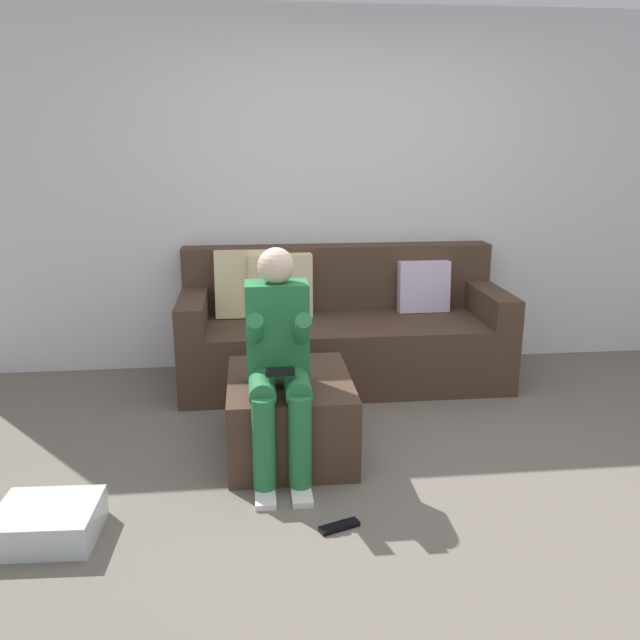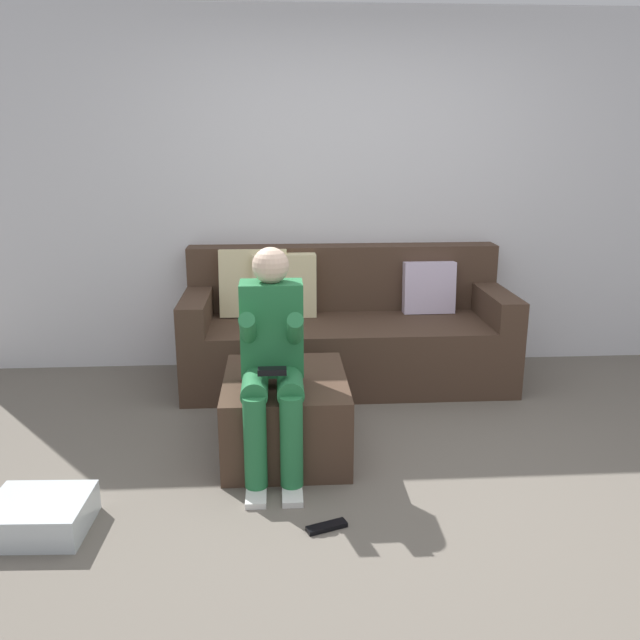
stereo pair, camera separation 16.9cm
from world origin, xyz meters
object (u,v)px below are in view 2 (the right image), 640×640
at_px(ottoman, 286,414).
at_px(remote_near_ottoman, 327,527).
at_px(storage_bin, 39,516).
at_px(person_seated, 272,355).
at_px(couch_sectional, 344,332).

xyz_separation_m(ottoman, remote_near_ottoman, (0.17, -0.79, -0.21)).
bearing_deg(storage_bin, person_seated, 25.89).
xyz_separation_m(couch_sectional, ottoman, (-0.43, -1.11, -0.14)).
xyz_separation_m(person_seated, remote_near_ottoman, (0.23, -0.58, -0.62)).
bearing_deg(remote_near_ottoman, ottoman, 81.96).
distance_m(couch_sectional, ottoman, 1.20).
bearing_deg(person_seated, ottoman, 72.85).
xyz_separation_m(ottoman, storage_bin, (-1.10, -0.72, -0.14)).
height_order(couch_sectional, ottoman, couch_sectional).
height_order(person_seated, remote_near_ottoman, person_seated).
bearing_deg(person_seated, storage_bin, -154.11).
bearing_deg(couch_sectional, ottoman, -111.25).
relative_size(storage_bin, remote_near_ottoman, 2.30).
bearing_deg(couch_sectional, storage_bin, -130.06).
relative_size(couch_sectional, storage_bin, 5.27).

